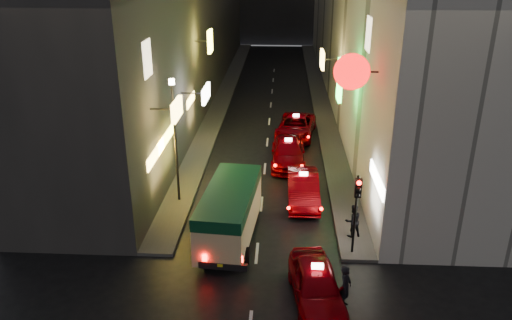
% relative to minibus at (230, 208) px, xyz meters
% --- Properties ---
extents(sidewalk_left, '(1.50, 52.00, 0.15)m').
position_rel_minibus_xyz_m(sidewalk_left, '(-3.02, 24.44, -1.47)').
color(sidewalk_left, '#464441').
rests_on(sidewalk_left, ground).
extents(sidewalk_right, '(1.50, 52.00, 0.15)m').
position_rel_minibus_xyz_m(sidewalk_right, '(5.48, 24.44, -1.47)').
color(sidewalk_right, '#464441').
rests_on(sidewalk_right, ground).
extents(minibus, '(2.50, 5.86, 2.45)m').
position_rel_minibus_xyz_m(minibus, '(0.00, 0.00, 0.00)').
color(minibus, '#D0BC82').
rests_on(minibus, ground).
extents(taxi_near, '(2.82, 5.53, 1.86)m').
position_rel_minibus_xyz_m(taxi_near, '(3.53, -4.14, -0.70)').
color(taxi_near, '#740007').
rests_on(taxi_near, ground).
extents(taxi_second, '(2.26, 5.37, 1.87)m').
position_rel_minibus_xyz_m(taxi_second, '(3.31, 3.85, -0.70)').
color(taxi_second, '#740007').
rests_on(taxi_second, ground).
extents(taxi_third, '(2.16, 5.26, 1.84)m').
position_rel_minibus_xyz_m(taxi_third, '(2.59, 8.84, -0.71)').
color(taxi_third, '#740007').
rests_on(taxi_third, ground).
extents(taxi_far, '(2.93, 5.61, 1.87)m').
position_rel_minibus_xyz_m(taxi_far, '(3.14, 13.64, -0.70)').
color(taxi_far, '#740007').
rests_on(taxi_far, ground).
extents(pedestrian_crossing, '(0.61, 0.73, 1.91)m').
position_rel_minibus_xyz_m(pedestrian_crossing, '(4.53, -4.33, -0.60)').
color(pedestrian_crossing, black).
rests_on(pedestrian_crossing, ground).
extents(pedestrian_sidewalk, '(0.75, 0.60, 1.73)m').
position_rel_minibus_xyz_m(pedestrian_sidewalk, '(5.37, 0.32, -0.53)').
color(pedestrian_sidewalk, black).
rests_on(pedestrian_sidewalk, sidewalk_right).
extents(traffic_light, '(0.26, 0.43, 3.50)m').
position_rel_minibus_xyz_m(traffic_light, '(5.23, -1.09, 1.14)').
color(traffic_light, black).
rests_on(traffic_light, sidewalk_right).
extents(lamp_post, '(0.28, 0.28, 6.22)m').
position_rel_minibus_xyz_m(lamp_post, '(-2.97, 3.44, 2.18)').
color(lamp_post, black).
rests_on(lamp_post, sidewalk_left).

